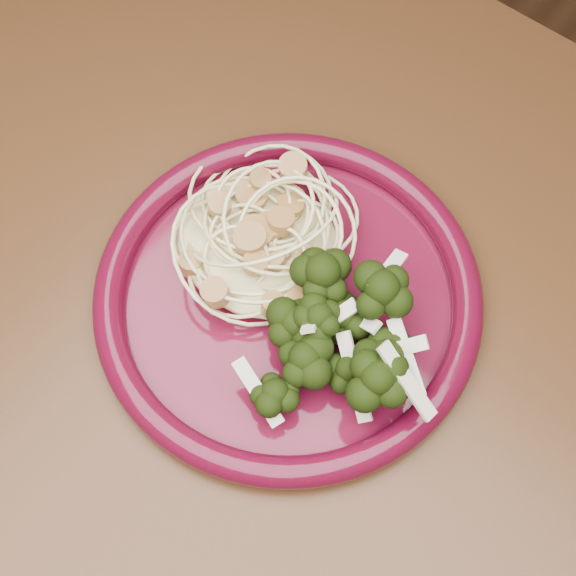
% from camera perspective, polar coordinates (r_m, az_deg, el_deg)
% --- Properties ---
extents(dining_table, '(1.20, 0.80, 0.75)m').
position_cam_1_polar(dining_table, '(0.63, -8.36, -6.84)').
color(dining_table, '#472814').
rests_on(dining_table, ground).
extents(dinner_plate, '(0.34, 0.34, 0.02)m').
position_cam_1_polar(dinner_plate, '(0.53, 0.00, -0.50)').
color(dinner_plate, '#4F0B1F').
rests_on(dinner_plate, dining_table).
extents(spaghetti_pile, '(0.15, 0.14, 0.03)m').
position_cam_1_polar(spaghetti_pile, '(0.54, -2.09, 3.45)').
color(spaghetti_pile, '#F0EAAB').
rests_on(spaghetti_pile, dinner_plate).
extents(scallop_cluster, '(0.14, 0.14, 0.04)m').
position_cam_1_polar(scallop_cluster, '(0.51, -2.20, 5.22)').
color(scallop_cluster, '#AF8045').
rests_on(scallop_cluster, spaghetti_pile).
extents(broccoli_pile, '(0.13, 0.15, 0.05)m').
position_cam_1_polar(broccoli_pile, '(0.50, 2.78, -4.19)').
color(broccoli_pile, black).
rests_on(broccoli_pile, dinner_plate).
extents(onion_garnish, '(0.09, 0.10, 0.05)m').
position_cam_1_polar(onion_garnish, '(0.47, 2.94, -2.85)').
color(onion_garnish, beige).
rests_on(onion_garnish, broccoli_pile).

